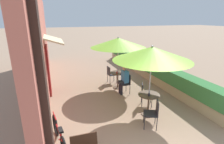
{
  "coord_description": "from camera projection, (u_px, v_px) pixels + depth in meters",
  "views": [
    {
      "loc": [
        -2.16,
        -2.45,
        3.21
      ],
      "look_at": [
        0.15,
        4.2,
        1.0
      ],
      "focal_mm": 28.0,
      "sensor_mm": 36.0,
      "label": 1
    }
  ],
  "objects": [
    {
      "name": "planter_hedge",
      "position": [
        147.0,
        68.0,
        9.7
      ],
      "size": [
        0.6,
        10.63,
        1.01
      ],
      "color": "tan",
      "rests_on": "ground_plane"
    },
    {
      "name": "patio_table_near",
      "position": [
        149.0,
        100.0,
        5.88
      ],
      "size": [
        0.73,
        0.73,
        0.76
      ],
      "color": "brown",
      "rests_on": "ground_plane"
    },
    {
      "name": "patio_umbrella_near",
      "position": [
        152.0,
        54.0,
        5.4
      ],
      "size": [
        2.47,
        2.47,
        2.4
      ],
      "color": "#B7B7BC",
      "rests_on": "ground_plane"
    },
    {
      "name": "cafe_chair_mid_right",
      "position": [
        111.0,
        73.0,
        8.78
      ],
      "size": [
        0.42,
        0.42,
        0.87
      ],
      "rotation": [
        0.0,
        0.0,
        11.06
      ],
      "color": "#232328",
      "rests_on": "ground_plane"
    },
    {
      "name": "coffee_cup_mid",
      "position": [
        117.0,
        73.0,
        7.95
      ],
      "size": [
        0.07,
        0.07,
        0.09
      ],
      "color": "#B73D3D",
      "rests_on": "patio_table_mid"
    },
    {
      "name": "cafe_chair_near_left",
      "position": [
        145.0,
        92.0,
        6.56
      ],
      "size": [
        0.53,
        0.53,
        0.87
      ],
      "rotation": [
        0.0,
        0.0,
        4.27
      ],
      "color": "#232328",
      "rests_on": "ground_plane"
    },
    {
      "name": "cafe_facade_wall",
      "position": [
        42.0,
        44.0,
        7.55
      ],
      "size": [
        0.98,
        11.63,
        4.2
      ],
      "color": "#C66B5B",
      "rests_on": "ground_plane"
    },
    {
      "name": "coffee_cup_near",
      "position": [
        149.0,
        95.0,
        5.68
      ],
      "size": [
        0.07,
        0.07,
        0.09
      ],
      "color": "#232328",
      "rests_on": "patio_table_near"
    },
    {
      "name": "cafe_chair_near_right",
      "position": [
        153.0,
        112.0,
        5.21
      ],
      "size": [
        0.53,
        0.53,
        0.87
      ],
      "rotation": [
        0.0,
        0.0,
        7.41
      ],
      "color": "#232328",
      "rests_on": "ground_plane"
    },
    {
      "name": "patio_umbrella_mid",
      "position": [
        118.0,
        43.0,
        7.7
      ],
      "size": [
        2.47,
        2.47,
        2.4
      ],
      "color": "#B7B7BC",
      "rests_on": "ground_plane"
    },
    {
      "name": "patio_table_mid",
      "position": [
        118.0,
        77.0,
        8.19
      ],
      "size": [
        0.73,
        0.73,
        0.76
      ],
      "color": "brown",
      "rests_on": "ground_plane"
    },
    {
      "name": "seated_patron_mid_left",
      "position": [
        124.0,
        79.0,
        7.51
      ],
      "size": [
        0.42,
        0.35,
        1.25
      ],
      "rotation": [
        0.0,
        0.0,
        7.91
      ],
      "color": "#23232D",
      "rests_on": "ground_plane"
    },
    {
      "name": "bicycle_leaning",
      "position": [
        59.0,
        136.0,
        4.44
      ],
      "size": [
        0.31,
        1.69,
        0.72
      ],
      "rotation": [
        0.0,
        0.0,
        0.15
      ],
      "color": "black",
      "rests_on": "ground_plane"
    },
    {
      "name": "cafe_chair_mid_left",
      "position": [
        126.0,
        82.0,
        7.6
      ],
      "size": [
        0.42,
        0.42,
        0.87
      ],
      "rotation": [
        0.0,
        0.0,
        7.91
      ],
      "color": "#232328",
      "rests_on": "ground_plane"
    }
  ]
}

